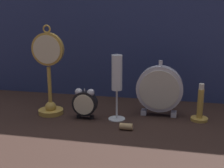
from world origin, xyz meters
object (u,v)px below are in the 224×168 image
at_px(champagne_flute, 117,79).
at_px(brass_candlestick, 200,109).
at_px(pocket_watch_on_stand, 49,75).
at_px(alarm_clock_twin_bell, 85,102).
at_px(mantel_clock_silver, 159,89).
at_px(wine_cork, 126,127).

bearing_deg(champagne_flute, brass_candlestick, 9.90).
distance_m(champagne_flute, brass_candlestick, 0.31).
height_order(pocket_watch_on_stand, alarm_clock_twin_bell, pocket_watch_on_stand).
height_order(pocket_watch_on_stand, brass_candlestick, pocket_watch_on_stand).
relative_size(pocket_watch_on_stand, champagne_flute, 1.42).
relative_size(pocket_watch_on_stand, mantel_clock_silver, 1.60).
distance_m(alarm_clock_twin_bell, wine_cork, 0.18).
distance_m(alarm_clock_twin_bell, champagne_flute, 0.14).
bearing_deg(brass_candlestick, champagne_flute, -170.10).
relative_size(alarm_clock_twin_bell, champagne_flute, 0.48).
relative_size(mantel_clock_silver, champagne_flute, 0.89).
distance_m(mantel_clock_silver, wine_cork, 0.21).
xyz_separation_m(brass_candlestick, wine_cork, (-0.24, -0.14, -0.03)).
xyz_separation_m(alarm_clock_twin_bell, mantel_clock_silver, (0.26, 0.09, 0.04)).
bearing_deg(alarm_clock_twin_bell, wine_cork, -24.15).
bearing_deg(pocket_watch_on_stand, mantel_clock_silver, 9.24).
distance_m(pocket_watch_on_stand, champagne_flute, 0.25).
relative_size(pocket_watch_on_stand, brass_candlestick, 2.46).
relative_size(champagne_flute, brass_candlestick, 1.73).
distance_m(pocket_watch_on_stand, mantel_clock_silver, 0.41).
xyz_separation_m(pocket_watch_on_stand, alarm_clock_twin_bell, (0.14, -0.02, -0.09)).
bearing_deg(alarm_clock_twin_bell, mantel_clock_silver, 18.55).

